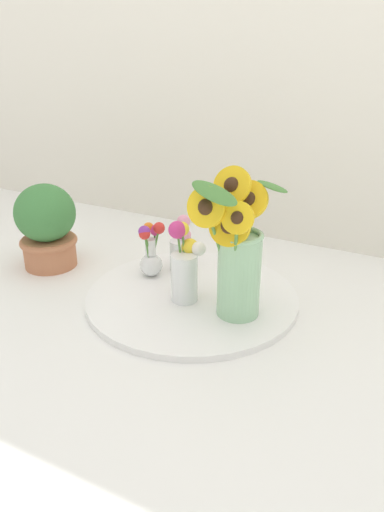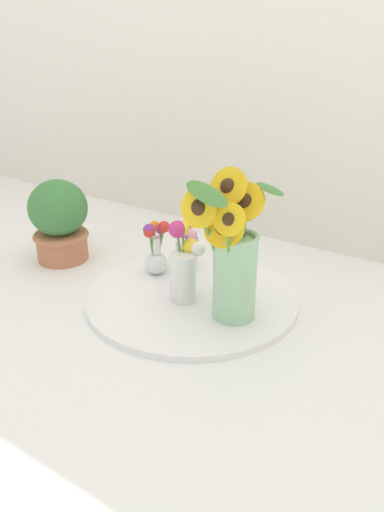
{
  "view_description": "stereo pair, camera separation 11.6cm",
  "coord_description": "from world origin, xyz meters",
  "px_view_note": "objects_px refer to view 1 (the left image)",
  "views": [
    {
      "loc": [
        0.45,
        -0.89,
        0.59
      ],
      "look_at": [
        -0.04,
        0.05,
        0.12
      ],
      "focal_mm": 35.0,
      "sensor_mm": 36.0,
      "label": 1
    },
    {
      "loc": [
        0.55,
        -0.83,
        0.59
      ],
      "look_at": [
        -0.04,
        0.05,
        0.12
      ],
      "focal_mm": 35.0,
      "sensor_mm": 36.0,
      "label": 2
    }
  ],
  "objects_px": {
    "mason_jar_sunflowers": "(237,256)",
    "potted_plant": "(47,225)",
    "vase_bulb_right": "(151,252)",
    "serving_tray": "(192,297)",
    "vase_small_center": "(185,265)",
    "vase_small_back": "(182,248)"
  },
  "relations": [
    {
      "from": "serving_tray",
      "to": "potted_plant",
      "type": "bearing_deg",
      "value": -179.44
    },
    {
      "from": "vase_small_center",
      "to": "potted_plant",
      "type": "bearing_deg",
      "value": 177.51
    },
    {
      "from": "vase_bulb_right",
      "to": "potted_plant",
      "type": "bearing_deg",
      "value": -170.71
    },
    {
      "from": "vase_small_center",
      "to": "vase_small_back",
      "type": "bearing_deg",
      "value": 120.88
    },
    {
      "from": "serving_tray",
      "to": "vase_bulb_right",
      "type": "distance_m",
      "value": 0.17
    },
    {
      "from": "vase_bulb_right",
      "to": "potted_plant",
      "type": "distance_m",
      "value": 0.3
    },
    {
      "from": "serving_tray",
      "to": "vase_bulb_right",
      "type": "xyz_separation_m",
      "value": [
        -0.14,
        0.04,
        0.07
      ]
    },
    {
      "from": "mason_jar_sunflowers",
      "to": "vase_small_back",
      "type": "height_order",
      "value": "mason_jar_sunflowers"
    },
    {
      "from": "mason_jar_sunflowers",
      "to": "potted_plant",
      "type": "bearing_deg",
      "value": 176.78
    },
    {
      "from": "serving_tray",
      "to": "vase_small_center",
      "type": "distance_m",
      "value": 0.1
    },
    {
      "from": "serving_tray",
      "to": "potted_plant",
      "type": "xyz_separation_m",
      "value": [
        -0.44,
        -0.0,
        0.11
      ]
    },
    {
      "from": "vase_small_center",
      "to": "serving_tray",
      "type": "bearing_deg",
      "value": 73.77
    },
    {
      "from": "mason_jar_sunflowers",
      "to": "vase_small_back",
      "type": "distance_m",
      "value": 0.28
    },
    {
      "from": "serving_tray",
      "to": "vase_small_back",
      "type": "bearing_deg",
      "value": 127.79
    },
    {
      "from": "mason_jar_sunflowers",
      "to": "vase_small_center",
      "type": "distance_m",
      "value": 0.15
    },
    {
      "from": "serving_tray",
      "to": "vase_small_center",
      "type": "height_order",
      "value": "vase_small_center"
    },
    {
      "from": "mason_jar_sunflowers",
      "to": "potted_plant",
      "type": "height_order",
      "value": "mason_jar_sunflowers"
    },
    {
      "from": "vase_bulb_right",
      "to": "potted_plant",
      "type": "height_order",
      "value": "potted_plant"
    },
    {
      "from": "potted_plant",
      "to": "vase_bulb_right",
      "type": "bearing_deg",
      "value": 9.29
    },
    {
      "from": "vase_small_center",
      "to": "vase_small_back",
      "type": "distance_m",
      "value": 0.16
    },
    {
      "from": "mason_jar_sunflowers",
      "to": "serving_tray",
      "type": "bearing_deg",
      "value": 164.08
    },
    {
      "from": "serving_tray",
      "to": "mason_jar_sunflowers",
      "type": "xyz_separation_m",
      "value": [
        0.13,
        -0.04,
        0.15
      ]
    }
  ]
}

